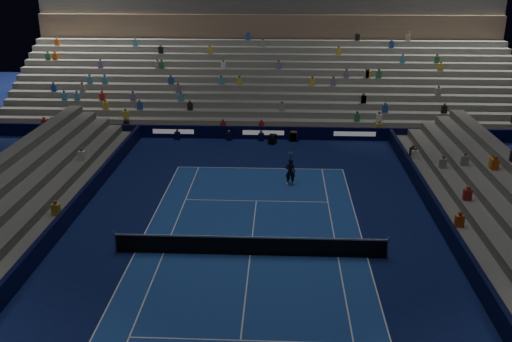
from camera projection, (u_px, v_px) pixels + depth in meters
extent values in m
plane|color=#0B1545|center=(250.00, 255.00, 26.72)|extent=(90.00, 90.00, 0.00)
cube|color=navy|center=(250.00, 255.00, 26.72)|extent=(10.97, 23.77, 0.01)
cube|color=black|center=(263.00, 133.00, 43.86)|extent=(44.00, 0.25, 1.00)
cube|color=black|center=(460.00, 250.00, 26.13)|extent=(0.25, 37.00, 1.00)
cube|color=black|center=(47.00, 241.00, 26.96)|extent=(0.25, 37.00, 1.00)
cube|color=slate|center=(264.00, 132.00, 44.88)|extent=(44.00, 1.00, 0.50)
cube|color=slate|center=(264.00, 126.00, 45.73)|extent=(44.00, 1.00, 1.00)
cube|color=slate|center=(265.00, 119.00, 46.58)|extent=(44.00, 1.00, 1.50)
cube|color=slate|center=(265.00, 113.00, 47.43)|extent=(44.00, 1.00, 2.00)
cube|color=slate|center=(265.00, 108.00, 48.28)|extent=(44.00, 1.00, 2.50)
cube|color=slate|center=(266.00, 102.00, 49.13)|extent=(44.00, 1.00, 3.00)
cube|color=slate|center=(266.00, 96.00, 49.98)|extent=(44.00, 1.00, 3.50)
cube|color=slate|center=(266.00, 91.00, 50.82)|extent=(44.00, 1.00, 4.00)
cube|color=slate|center=(267.00, 86.00, 51.67)|extent=(44.00, 1.00, 4.50)
cube|color=slate|center=(267.00, 81.00, 52.52)|extent=(44.00, 1.00, 5.00)
cube|color=slate|center=(267.00, 76.00, 53.37)|extent=(44.00, 1.00, 5.50)
cube|color=slate|center=(268.00, 72.00, 54.22)|extent=(44.00, 1.00, 6.00)
cube|color=#7E664E|center=(268.00, 27.00, 53.81)|extent=(44.00, 0.60, 2.20)
cube|color=#62625D|center=(477.00, 255.00, 26.18)|extent=(1.00, 37.00, 0.50)
cube|color=#62625D|center=(500.00, 251.00, 26.05)|extent=(1.00, 37.00, 1.00)
cube|color=#5E5E59|center=(31.00, 246.00, 27.08)|extent=(1.00, 37.00, 0.50)
cube|color=#5E5E59|center=(9.00, 241.00, 27.04)|extent=(1.00, 37.00, 1.00)
cylinder|color=#B2B2B7|center=(115.00, 242.00, 26.80)|extent=(0.10, 0.10, 1.10)
cylinder|color=#B2B2B7|center=(388.00, 248.00, 26.26)|extent=(0.10, 0.10, 1.10)
cube|color=black|center=(250.00, 247.00, 26.56)|extent=(12.80, 0.03, 0.90)
cube|color=white|center=(250.00, 237.00, 26.39)|extent=(12.80, 0.04, 0.08)
imported|color=black|center=(290.00, 172.00, 34.80)|extent=(0.66, 0.47, 1.70)
cube|color=black|center=(272.00, 139.00, 42.82)|extent=(0.67, 0.75, 0.69)
cylinder|color=black|center=(272.00, 138.00, 42.29)|extent=(0.25, 0.38, 0.16)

